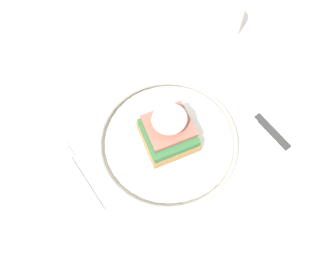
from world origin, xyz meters
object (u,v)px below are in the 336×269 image
Objects in this scene: fork at (77,172)px; sandwich at (169,130)px; knife at (257,116)px; plate at (168,141)px; cup at (227,17)px; napkin at (336,181)px.

sandwich is at bearing -2.72° from fork.
fork is 0.35m from knife.
fork is 0.74× the size of knife.
plate is 0.18m from knife.
plate is at bearing -166.83° from sandwich.
fork is (-0.17, 0.01, -0.01)m from plate.
cup is (0.38, 0.19, 0.04)m from fork.
fork is at bearing 155.14° from napkin.
plate is 0.04m from sandwich.
napkin is (0.06, -0.17, 0.00)m from knife.
plate is 3.23× the size of cup.
fork is 0.45m from napkin.
knife is 0.22m from cup.
plate is 2.30× the size of napkin.
napkin is (0.03, -0.38, -0.04)m from cup.
sandwich is 0.59× the size of fork.
napkin is (0.41, -0.19, 0.00)m from fork.
sandwich is 0.18m from knife.
sandwich is 0.18m from fork.
knife is (0.35, -0.02, 0.00)m from fork.
plate is 2.93× the size of sandwich.
knife is (0.17, -0.02, -0.05)m from sandwich.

